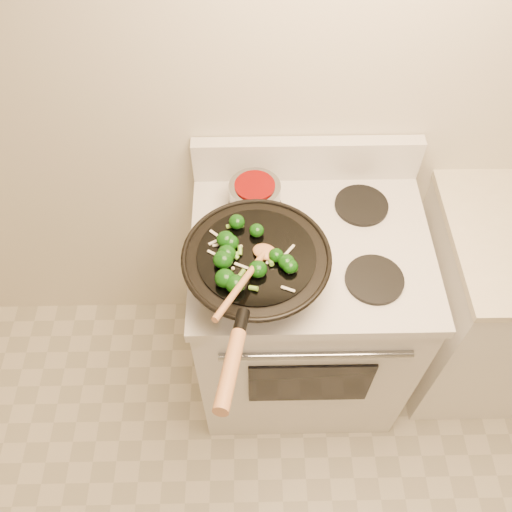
{
  "coord_description": "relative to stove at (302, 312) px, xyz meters",
  "views": [
    {
      "loc": [
        -0.41,
        0.12,
        2.3
      ],
      "look_at": [
        -0.39,
        1.03,
        1.04
      ],
      "focal_mm": 38.0,
      "sensor_mm": 36.0,
      "label": 1
    }
  ],
  "objects": [
    {
      "name": "stove",
      "position": [
        0.0,
        0.0,
        0.0
      ],
      "size": [
        0.78,
        0.67,
        1.08
      ],
      "color": "silver",
      "rests_on": "ground"
    },
    {
      "name": "wok",
      "position": [
        -0.18,
        -0.16,
        0.54
      ],
      "size": [
        0.43,
        0.71,
        0.24
      ],
      "color": "black",
      "rests_on": "stove"
    },
    {
      "name": "wooden_spoon",
      "position": [
        -0.19,
        -0.23,
        0.62
      ],
      "size": [
        0.18,
        0.31,
        0.1
      ],
      "color": "#B17346",
      "rests_on": "wok"
    },
    {
      "name": "saucepan",
      "position": [
        -0.18,
        0.15,
        0.51
      ],
      "size": [
        0.17,
        0.27,
        0.1
      ],
      "color": "gray",
      "rests_on": "stove"
    },
    {
      "name": "stirfry",
      "position": [
        -0.22,
        -0.17,
        0.61
      ],
      "size": [
        0.26,
        0.27,
        0.05
      ],
      "color": "#0C3A09",
      "rests_on": "wok"
    }
  ]
}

